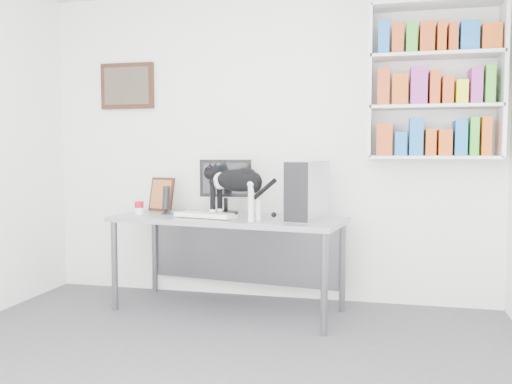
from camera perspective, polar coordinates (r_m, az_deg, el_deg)
room at (r=2.87m, az=-7.46°, el=5.36°), size 4.01×4.01×2.70m
bookshelf at (r=4.58m, az=18.29°, el=11.01°), size 1.03×0.28×1.24m
wall_art at (r=5.23m, az=-13.40°, el=10.80°), size 0.52×0.04×0.42m
desk at (r=4.43m, az=-2.98°, el=-7.56°), size 1.93×0.96×0.77m
monitor at (r=4.57m, az=-3.21°, el=0.63°), size 0.45×0.25×0.47m
keyboard at (r=4.32m, az=-5.30°, el=-2.45°), size 0.51×0.29×0.04m
pc_tower at (r=4.17m, az=5.37°, el=0.17°), size 0.30×0.49×0.45m
speaker at (r=4.60m, az=-9.44°, el=-0.78°), size 0.11×0.11×0.24m
leaning_print at (r=4.86m, az=-9.90°, el=-0.17°), size 0.26×0.16×0.31m
soup_can at (r=4.61m, az=-12.20°, el=-1.65°), size 0.08×0.08×0.11m
cat at (r=4.16m, az=-2.09°, el=-0.12°), size 0.67×0.47×0.41m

